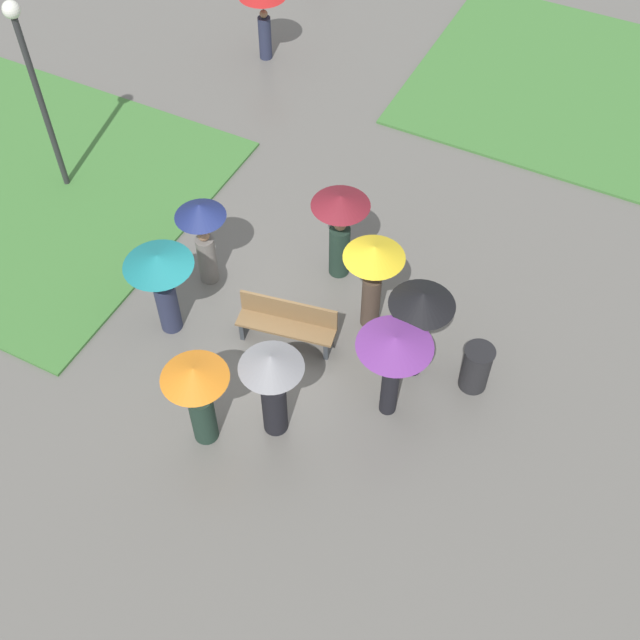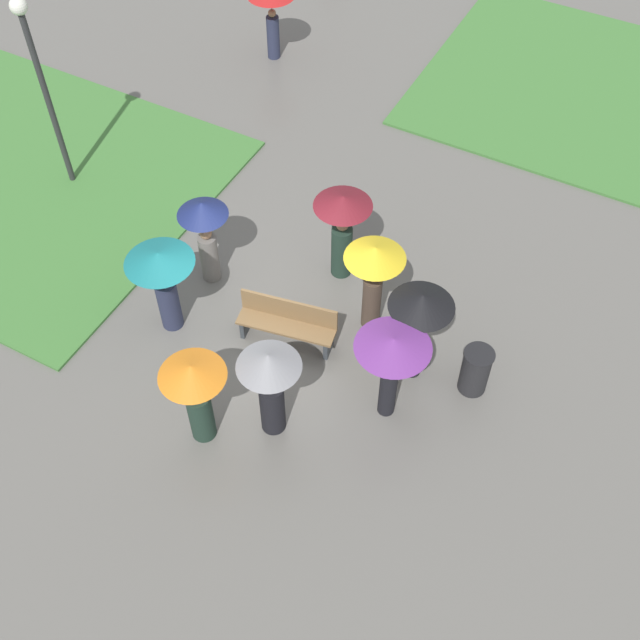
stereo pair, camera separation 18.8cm
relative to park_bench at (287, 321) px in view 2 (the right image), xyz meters
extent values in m
plane|color=#66635E|center=(-0.56, -0.01, -0.47)|extent=(90.00, 90.00, 0.00)
cube|color=#427A38|center=(3.35, 9.67, -0.44)|extent=(8.98, 6.73, 0.06)
cube|color=brown|center=(0.01, -0.07, -0.04)|extent=(1.78, 0.73, 0.05)
cube|color=brown|center=(-0.02, 0.11, 0.21)|extent=(1.72, 0.37, 0.45)
cube|color=#383D42|center=(-0.74, -0.21, -0.27)|extent=(0.15, 0.39, 0.40)
cube|color=#383D42|center=(0.77, 0.07, -0.27)|extent=(0.15, 0.39, 0.40)
cylinder|color=#2D2D30|center=(-6.06, 1.50, 1.43)|extent=(0.12, 0.12, 3.79)
sphere|color=white|center=(-6.06, 1.50, 3.48)|extent=(0.32, 0.32, 0.32)
cylinder|color=#232326|center=(3.25, 0.56, -0.01)|extent=(0.48, 0.48, 0.91)
cylinder|color=black|center=(3.25, 0.56, 0.46)|extent=(0.51, 0.51, 0.03)
cylinder|color=black|center=(0.68, -1.68, 0.07)|extent=(0.55, 0.55, 1.08)
sphere|color=#997051|center=(0.68, -1.68, 0.72)|extent=(0.22, 0.22, 0.22)
cylinder|color=#4C4C4F|center=(0.68, -1.68, 1.00)|extent=(0.02, 0.02, 0.35)
cone|color=gray|center=(0.68, -1.68, 1.32)|extent=(1.00, 1.00, 0.28)
cylinder|color=black|center=(2.17, -0.54, 0.11)|extent=(0.40, 0.40, 1.15)
sphere|color=tan|center=(2.17, -0.54, 0.79)|extent=(0.22, 0.22, 0.22)
cylinder|color=#4C4C4F|center=(2.17, -0.54, 1.08)|extent=(0.02, 0.02, 0.35)
cone|color=#703389|center=(2.17, -0.54, 1.35)|extent=(1.19, 1.19, 0.20)
cylinder|color=black|center=(2.22, 0.38, 0.11)|extent=(0.35, 0.35, 1.16)
sphere|color=beige|center=(2.22, 0.38, 0.81)|extent=(0.22, 0.22, 0.22)
cylinder|color=#4C4C4F|center=(2.22, 0.38, 1.10)|extent=(0.02, 0.02, 0.35)
cone|color=black|center=(2.22, 0.38, 1.40)|extent=(1.06, 1.06, 0.26)
cylinder|color=#47382D|center=(1.13, 1.00, 0.11)|extent=(0.43, 0.43, 1.15)
sphere|color=tan|center=(1.13, 1.00, 0.78)|extent=(0.19, 0.19, 0.19)
cylinder|color=#4C4C4F|center=(1.13, 1.00, 1.05)|extent=(0.02, 0.02, 0.35)
cone|color=gold|center=(1.13, 1.00, 1.35)|extent=(1.04, 1.04, 0.25)
cylinder|color=#1E3328|center=(0.09, 1.87, 0.09)|extent=(0.52, 0.52, 1.11)
sphere|color=#997051|center=(0.09, 1.87, 0.76)|extent=(0.23, 0.23, 0.23)
cylinder|color=#4C4C4F|center=(0.09, 1.87, 1.05)|extent=(0.02, 0.02, 0.35)
cone|color=maroon|center=(0.09, 1.87, 1.33)|extent=(1.05, 1.05, 0.22)
cylinder|color=slate|center=(-2.00, 0.60, 0.05)|extent=(0.35, 0.35, 1.03)
sphere|color=#997051|center=(-2.00, 0.60, 0.68)|extent=(0.22, 0.22, 0.22)
cylinder|color=#4C4C4F|center=(-2.00, 0.60, 0.96)|extent=(0.02, 0.02, 0.35)
cone|color=navy|center=(-2.00, 0.60, 1.27)|extent=(0.91, 0.91, 0.27)
cylinder|color=#282D47|center=(-1.99, -0.69, 0.06)|extent=(0.53, 0.53, 1.07)
sphere|color=brown|center=(-1.99, -0.69, 0.69)|extent=(0.19, 0.19, 0.19)
cylinder|color=#4C4C4F|center=(-1.99, -0.69, 0.96)|extent=(0.02, 0.02, 0.35)
cone|color=#197075|center=(-1.99, -0.69, 1.25)|extent=(1.18, 1.18, 0.23)
cylinder|color=#1E3328|center=(-0.24, -2.33, 0.05)|extent=(0.50, 0.50, 1.04)
sphere|color=beige|center=(-0.24, -2.33, 0.68)|extent=(0.22, 0.22, 0.22)
cylinder|color=#4C4C4F|center=(-0.24, -2.33, 0.96)|extent=(0.02, 0.02, 0.35)
cone|color=orange|center=(-0.24, -2.33, 1.26)|extent=(1.04, 1.04, 0.24)
cylinder|color=#282D47|center=(-4.64, 7.46, 0.06)|extent=(0.43, 0.43, 1.06)
sphere|color=#997051|center=(-4.64, 7.46, 0.69)|extent=(0.19, 0.19, 0.19)
cylinder|color=#4C4C4F|center=(-4.64, 7.46, 0.96)|extent=(0.02, 0.02, 0.35)
camera|label=1|loc=(4.44, -7.49, 10.81)|focal=45.00mm
camera|label=2|loc=(4.61, -7.40, 10.81)|focal=45.00mm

